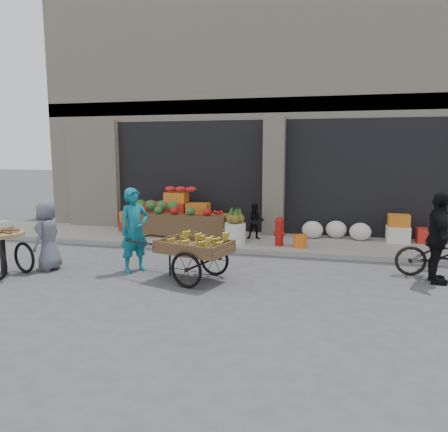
% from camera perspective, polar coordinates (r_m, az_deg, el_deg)
% --- Properties ---
extents(ground, '(80.00, 80.00, 0.00)m').
position_cam_1_polar(ground, '(7.34, 0.91, -10.50)').
color(ground, '#424244').
rests_on(ground, ground).
extents(sidewalk, '(18.00, 2.20, 0.12)m').
position_cam_1_polar(sidewalk, '(11.22, 5.77, -3.50)').
color(sidewalk, gray).
rests_on(sidewalk, ground).
extents(building, '(14.00, 6.45, 7.00)m').
position_cam_1_polar(building, '(14.90, 8.28, 12.24)').
color(building, beige).
rests_on(building, ground).
extents(fruit_display, '(3.10, 1.12, 1.24)m').
position_cam_1_polar(fruit_display, '(11.98, -5.80, 0.25)').
color(fruit_display, red).
rests_on(fruit_display, sidewalk).
extents(pineapple_bin, '(0.52, 0.52, 0.50)m').
position_cam_1_polar(pineapple_bin, '(10.81, 1.46, -2.24)').
color(pineapple_bin, silver).
rests_on(pineapple_bin, sidewalk).
extents(fire_hydrant, '(0.22, 0.22, 0.71)m').
position_cam_1_polar(fire_hydrant, '(10.55, 7.25, -1.84)').
color(fire_hydrant, '#A5140F').
rests_on(fire_hydrant, sidewalk).
extents(orange_bucket, '(0.32, 0.32, 0.30)m').
position_cam_1_polar(orange_bucket, '(10.50, 9.90, -3.25)').
color(orange_bucket, orange).
rests_on(orange_bucket, sidewalk).
extents(right_bay_goods, '(3.35, 0.60, 0.70)m').
position_cam_1_polar(right_bay_goods, '(11.67, 19.06, -1.72)').
color(right_bay_goods, silver).
rests_on(right_bay_goods, sidewalk).
extents(seated_person, '(0.51, 0.43, 0.93)m').
position_cam_1_polar(seated_person, '(11.27, 4.13, -0.70)').
color(seated_person, black).
rests_on(seated_person, sidewalk).
extents(banana_cart, '(2.35, 1.44, 0.92)m').
position_cam_1_polar(banana_cart, '(8.10, -4.20, -3.78)').
color(banana_cart, brown).
rests_on(banana_cart, ground).
extents(vendor_woman, '(0.69, 0.73, 1.67)m').
position_cam_1_polar(vendor_woman, '(8.81, -11.64, -1.82)').
color(vendor_woman, '#10697F').
rests_on(vendor_woman, ground).
extents(tricycle_cart, '(1.46, 1.05, 0.95)m').
position_cam_1_polar(tricycle_cart, '(9.49, -27.00, -3.51)').
color(tricycle_cart, '#9E7F51').
rests_on(tricycle_cart, ground).
extents(vendor_grey, '(0.48, 0.71, 1.42)m').
position_cam_1_polar(vendor_grey, '(9.45, -22.04, -2.36)').
color(vendor_grey, slate).
rests_on(vendor_grey, ground).
extents(bicycle, '(1.72, 0.60, 0.90)m').
position_cam_1_polar(bicycle, '(9.26, 26.71, -4.50)').
color(bicycle, black).
rests_on(bicycle, ground).
extents(cyclist, '(0.41, 0.98, 1.67)m').
position_cam_1_polar(cyclist, '(8.76, 26.15, -2.61)').
color(cyclist, black).
rests_on(cyclist, ground).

